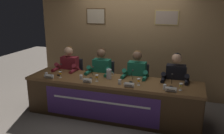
{
  "coord_description": "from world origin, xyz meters",
  "views": [
    {
      "loc": [
        1.34,
        -4.08,
        2.17
      ],
      "look_at": [
        0.0,
        0.0,
        0.99
      ],
      "focal_mm": 38.15,
      "sensor_mm": 36.0,
      "label": 1
    }
  ],
  "objects": [
    {
      "name": "panelist_center_right",
      "position": [
        0.38,
        0.38,
        0.73
      ],
      "size": [
        0.51,
        0.48,
        1.24
      ],
      "color": "black",
      "rests_on": "ground_plane"
    },
    {
      "name": "microphone_center_left",
      "position": [
        -0.4,
        -0.04,
        0.82
      ],
      "size": [
        0.06,
        0.17,
        0.22
      ],
      "color": "black",
      "rests_on": "conference_table"
    },
    {
      "name": "nameplate_far_left",
      "position": [
        -1.18,
        -0.31,
        0.78
      ],
      "size": [
        0.18,
        0.06,
        0.08
      ],
      "color": "white",
      "rests_on": "conference_table"
    },
    {
      "name": "panelist_far_left",
      "position": [
        -1.14,
        0.38,
        0.73
      ],
      "size": [
        0.51,
        0.48,
        1.24
      ],
      "color": "black",
      "rests_on": "ground_plane"
    },
    {
      "name": "juice_glass_center_left",
      "position": [
        -0.24,
        -0.18,
        0.83
      ],
      "size": [
        0.06,
        0.06,
        0.12
      ],
      "color": "white",
      "rests_on": "conference_table"
    },
    {
      "name": "panelist_far_right",
      "position": [
        1.14,
        0.38,
        0.73
      ],
      "size": [
        0.51,
        0.48,
        1.24
      ],
      "color": "black",
      "rests_on": "ground_plane"
    },
    {
      "name": "chair_center_left",
      "position": [
        -0.38,
        0.58,
        0.45
      ],
      "size": [
        0.44,
        0.45,
        0.92
      ],
      "color": "black",
      "rests_on": "ground_plane"
    },
    {
      "name": "chair_center_right",
      "position": [
        0.38,
        0.58,
        0.45
      ],
      "size": [
        0.44,
        0.45,
        0.92
      ],
      "color": "black",
      "rests_on": "ground_plane"
    },
    {
      "name": "panelist_center_left",
      "position": [
        -0.38,
        0.38,
        0.73
      ],
      "size": [
        0.51,
        0.48,
        1.24
      ],
      "color": "black",
      "rests_on": "ground_plane"
    },
    {
      "name": "microphone_far_right",
      "position": [
        1.1,
        -0.03,
        0.82
      ],
      "size": [
        0.06,
        0.17,
        0.22
      ],
      "color": "black",
      "rests_on": "conference_table"
    },
    {
      "name": "chair_far_right",
      "position": [
        1.14,
        0.58,
        0.45
      ],
      "size": [
        0.44,
        0.45,
        0.92
      ],
      "color": "black",
      "rests_on": "ground_plane"
    },
    {
      "name": "chair_far_left",
      "position": [
        -1.14,
        0.58,
        0.45
      ],
      "size": [
        0.44,
        0.45,
        0.92
      ],
      "color": "black",
      "rests_on": "ground_plane"
    },
    {
      "name": "ground_plane",
      "position": [
        0.0,
        0.0,
        0.0
      ],
      "size": [
        12.0,
        12.0,
        0.0
      ],
      "primitive_type": "plane",
      "color": "#70665B"
    },
    {
      "name": "juice_glass_far_left",
      "position": [
        -1.0,
        -0.19,
        0.83
      ],
      "size": [
        0.06,
        0.06,
        0.12
      ],
      "color": "white",
      "rests_on": "conference_table"
    },
    {
      "name": "wall_back_panelled",
      "position": [
        -0.0,
        1.35,
        1.3
      ],
      "size": [
        4.54,
        0.14,
        2.6
      ],
      "color": "#937047",
      "rests_on": "ground_plane"
    },
    {
      "name": "conference_table",
      "position": [
        -0.0,
        -0.11,
        0.51
      ],
      "size": [
        3.34,
        0.8,
        0.74
      ],
      "color": "brown",
      "rests_on": "ground_plane"
    },
    {
      "name": "nameplate_center_right",
      "position": [
        0.41,
        -0.31,
        0.78
      ],
      "size": [
        0.18,
        0.06,
        0.08
      ],
      "color": "white",
      "rests_on": "conference_table"
    },
    {
      "name": "microphone_far_left",
      "position": [
        -1.1,
        -0.04,
        0.82
      ],
      "size": [
        0.06,
        0.17,
        0.22
      ],
      "color": "black",
      "rests_on": "conference_table"
    },
    {
      "name": "nameplate_center_left",
      "position": [
        -0.38,
        -0.31,
        0.78
      ],
      "size": [
        0.16,
        0.06,
        0.08
      ],
      "color": "white",
      "rests_on": "conference_table"
    },
    {
      "name": "nameplate_far_right",
      "position": [
        1.12,
        -0.3,
        0.78
      ],
      "size": [
        0.19,
        0.06,
        0.08
      ],
      "color": "white",
      "rests_on": "conference_table"
    },
    {
      "name": "juice_glass_far_right",
      "position": [
        1.26,
        -0.18,
        0.83
      ],
      "size": [
        0.06,
        0.06,
        0.12
      ],
      "color": "white",
      "rests_on": "conference_table"
    },
    {
      "name": "microphone_center_right",
      "position": [
        0.38,
        -0.02,
        0.82
      ],
      "size": [
        0.06,
        0.17,
        0.22
      ],
      "color": "black",
      "rests_on": "conference_table"
    },
    {
      "name": "juice_glass_center_right",
      "position": [
        0.54,
        -0.15,
        0.83
      ],
      "size": [
        0.06,
        0.06,
        0.12
      ],
      "color": "white",
      "rests_on": "conference_table"
    },
    {
      "name": "water_pitcher_central",
      "position": [
        -0.07,
        0.04,
        0.84
      ],
      "size": [
        0.15,
        0.1,
        0.21
      ],
      "color": "silver",
      "rests_on": "conference_table"
    },
    {
      "name": "water_cup_far_right",
      "position": [
        1.01,
        -0.2,
        0.78
      ],
      "size": [
        0.06,
        0.06,
        0.08
      ],
      "color": "silver",
      "rests_on": "conference_table"
    },
    {
      "name": "water_cup_far_left",
      "position": [
        -1.29,
        -0.23,
        0.78
      ],
      "size": [
        0.06,
        0.06,
        0.08
      ],
      "color": "silver",
      "rests_on": "conference_table"
    },
    {
      "name": "water_cup_center_right",
      "position": [
        0.21,
        -0.2,
        0.78
      ],
      "size": [
        0.06,
        0.06,
        0.08
      ],
      "color": "silver",
      "rests_on": "conference_table"
    },
    {
      "name": "water_cup_center_left",
      "position": [
        -0.57,
        -0.16,
        0.78
      ],
      "size": [
        0.06,
        0.06,
        0.08
      ],
      "color": "silver",
      "rests_on": "conference_table"
    }
  ]
}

